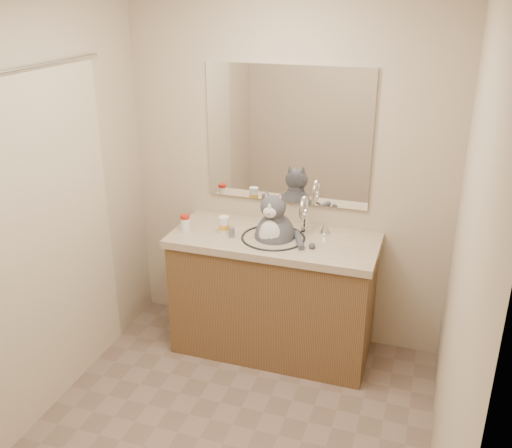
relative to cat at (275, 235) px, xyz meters
The scene contains 8 objects.
room 1.02m from the cat, 90.25° to the right, with size 2.22×2.52×2.42m.
vanity 0.42m from the cat, 135.04° to the left, with size 1.34×0.59×1.12m.
mirror 0.65m from the cat, 90.87° to the left, with size 1.10×0.02×0.90m, color white.
shower_curtain 1.37m from the cat, 140.77° to the right, with size 0.02×1.30×1.93m.
cat is the anchor object (origin of this frame).
pill_bottle_redcap 0.60m from the cat, behind, with size 0.08×0.08×0.11m.
pill_bottle_orange 0.34m from the cat, behind, with size 0.07×0.07×0.12m.
grey_canister 0.28m from the cat, 162.44° to the right, with size 0.04×0.04×0.06m.
Camera 1 is at (0.94, -2.27, 2.34)m, focal length 40.00 mm.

